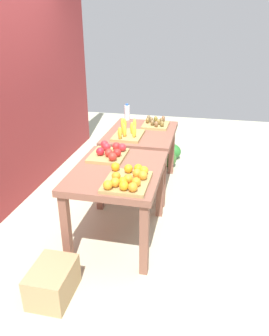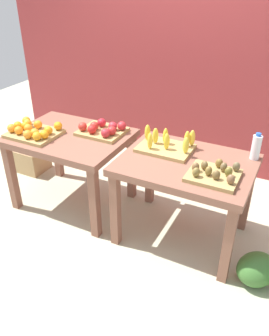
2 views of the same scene
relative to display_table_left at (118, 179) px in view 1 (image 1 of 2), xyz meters
name	(u,v)px [view 1 (image 1 of 2)]	position (x,y,z in m)	size (l,w,h in m)	color
ground_plane	(131,207)	(0.56, 0.00, -0.63)	(8.00, 8.00, 0.00)	#B5B697
back_wall	(5,70)	(0.56, 1.35, 0.87)	(4.40, 0.12, 3.00)	maroon
display_table_left	(118,179)	(0.00, 0.00, 0.00)	(1.04, 0.80, 0.74)	brown
display_table_right	(141,140)	(1.12, 0.00, 0.00)	(1.04, 0.80, 0.74)	brown
orange_bin	(128,179)	(-0.28, -0.16, 0.15)	(0.46, 0.38, 0.11)	#A58A50
apple_bin	(110,153)	(0.26, 0.15, 0.15)	(0.42, 0.34, 0.11)	#A58A50
banana_crate	(128,133)	(0.90, 0.12, 0.15)	(0.44, 0.32, 0.17)	#A58A50
kiwi_bin	(156,124)	(1.37, -0.14, 0.14)	(0.36, 0.32, 0.10)	#A58A50
water_bottle	(127,112)	(1.58, 0.29, 0.21)	(0.07, 0.07, 0.22)	silver
watermelon_pile	(169,155)	(1.95, -0.27, -0.51)	(0.68, 0.41, 0.26)	#29702C
cardboard_produce_box	(53,282)	(-0.86, 0.30, -0.50)	(0.40, 0.30, 0.27)	tan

